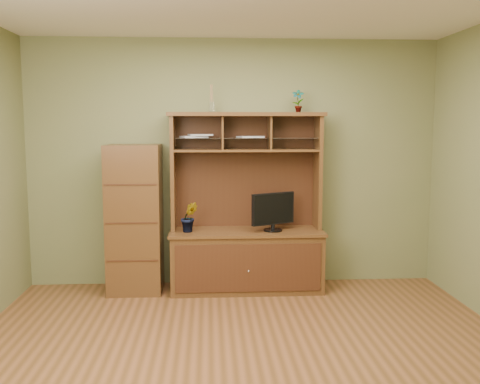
{
  "coord_description": "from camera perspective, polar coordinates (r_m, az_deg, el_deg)",
  "views": [
    {
      "loc": [
        -0.27,
        -3.9,
        1.76
      ],
      "look_at": [
        0.03,
        1.2,
        1.13
      ],
      "focal_mm": 40.0,
      "sensor_mm": 36.0,
      "label": 1
    }
  ],
  "objects": [
    {
      "name": "room",
      "position": [
        3.93,
        0.64,
        1.09
      ],
      "size": [
        4.54,
        4.04,
        2.74
      ],
      "color": "brown",
      "rests_on": "ground"
    },
    {
      "name": "reed_diffuser",
      "position": [
        5.71,
        -3.06,
        9.62
      ],
      "size": [
        0.06,
        0.06,
        0.29
      ],
      "color": "silver",
      "rests_on": "media_hutch"
    },
    {
      "name": "orchid_plant",
      "position": [
        5.63,
        -5.43,
        -2.67
      ],
      "size": [
        0.19,
        0.16,
        0.32
      ],
      "primitive_type": "imported",
      "rotation": [
        0.0,
        0.0,
        0.12
      ],
      "color": "#376021",
      "rests_on": "media_hutch"
    },
    {
      "name": "media_hutch",
      "position": [
        5.78,
        0.68,
        -5.29
      ],
      "size": [
        1.66,
        0.61,
        1.9
      ],
      "color": "#4A2C15",
      "rests_on": "room"
    },
    {
      "name": "top_plant",
      "position": [
        5.79,
        6.2,
        9.63
      ],
      "size": [
        0.14,
        0.11,
        0.24
      ],
      "primitive_type": "imported",
      "rotation": [
        0.0,
        0.0,
        -0.22
      ],
      "color": "#326824",
      "rests_on": "media_hutch"
    },
    {
      "name": "side_cabinet",
      "position": [
        5.77,
        -11.16,
        -2.81
      ],
      "size": [
        0.56,
        0.51,
        1.57
      ],
      "color": "#4A2C15",
      "rests_on": "room"
    },
    {
      "name": "magazines",
      "position": [
        5.71,
        -2.78,
        5.96
      ],
      "size": [
        0.91,
        0.28,
        0.04
      ],
      "color": "#A4A4A9",
      "rests_on": "media_hutch"
    },
    {
      "name": "monitor",
      "position": [
        5.66,
        3.55,
        -2.04
      ],
      "size": [
        0.47,
        0.28,
        0.41
      ],
      "rotation": [
        0.0,
        0.0,
        0.49
      ],
      "color": "black",
      "rests_on": "media_hutch"
    }
  ]
}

